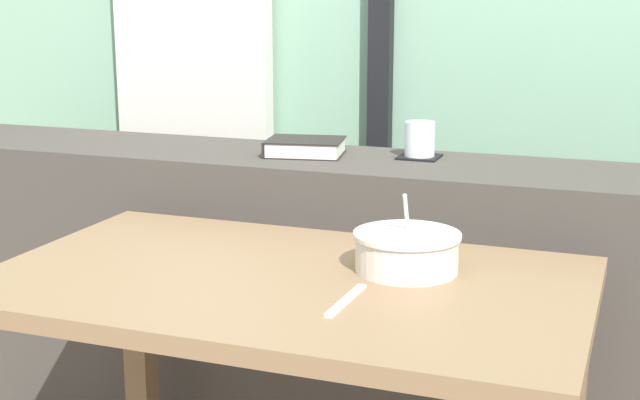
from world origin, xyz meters
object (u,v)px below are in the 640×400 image
object	(u,v)px
breakfast_table	(287,331)
coaster_square	(419,157)
closed_book	(305,147)
fork_utensil	(346,300)
juice_glass	(420,140)
soup_bowl	(407,252)

from	to	relation	value
breakfast_table	coaster_square	distance (m)	0.72
closed_book	fork_utensil	world-z (taller)	closed_book
closed_book	juice_glass	bearing A→B (deg)	11.74
coaster_square	soup_bowl	distance (m)	0.58
closed_book	soup_bowl	size ratio (longest dim) A/B	1.05
juice_glass	closed_book	size ratio (longest dim) A/B	0.40
juice_glass	closed_book	xyz separation A→B (m)	(-0.29, -0.06, -0.02)
coaster_square	closed_book	size ratio (longest dim) A/B	0.46
closed_book	fork_utensil	size ratio (longest dim) A/B	1.27
coaster_square	juice_glass	xyz separation A→B (m)	(0.00, 0.00, 0.04)
juice_glass	fork_utensil	size ratio (longest dim) A/B	0.51
juice_glass	soup_bowl	xyz separation A→B (m)	(0.12, -0.57, -0.12)
juice_glass	closed_book	world-z (taller)	juice_glass
closed_book	fork_utensil	xyz separation A→B (m)	(0.36, -0.71, -0.13)
coaster_square	soup_bowl	bearing A→B (deg)	-77.91
juice_glass	soup_bowl	distance (m)	0.59
fork_utensil	soup_bowl	bearing A→B (deg)	77.62
coaster_square	closed_book	bearing A→B (deg)	-168.26
coaster_square	soup_bowl	xyz separation A→B (m)	(0.12, -0.57, -0.08)
coaster_square	juice_glass	bearing A→B (deg)	0.00
breakfast_table	juice_glass	distance (m)	0.73
juice_glass	closed_book	distance (m)	0.29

